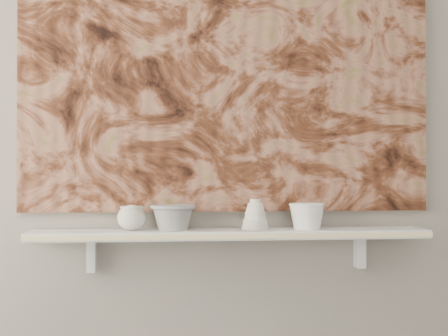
{
  "coord_description": "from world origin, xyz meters",
  "views": [
    {
      "loc": [
        -0.25,
        -0.68,
        1.12
      ],
      "look_at": [
        -0.03,
        1.49,
        1.15
      ],
      "focal_mm": 50.0,
      "sensor_mm": 36.0,
      "label": 1
    }
  ],
  "objects": [
    {
      "name": "shelf",
      "position": [
        0.0,
        1.51,
        0.92
      ],
      "size": [
        1.4,
        0.18,
        0.03
      ],
      "primitive_type": "cube",
      "color": "silver",
      "rests_on": "wall_back"
    },
    {
      "name": "painting",
      "position": [
        0.0,
        1.59,
        1.54
      ],
      "size": [
        1.5,
        0.02,
        1.1
      ],
      "primitive_type": "cube",
      "color": "#5D2F1B",
      "rests_on": "wall_back"
    },
    {
      "name": "bowl_white",
      "position": [
        0.27,
        1.51,
        0.98
      ],
      "size": [
        0.13,
        0.13,
        0.09
      ],
      "primitive_type": null,
      "rotation": [
        0.0,
        0.0,
        -0.01
      ],
      "color": "white",
      "rests_on": "shelf"
    },
    {
      "name": "bell_vessel",
      "position": [
        0.09,
        1.51,
        0.98
      ],
      "size": [
        0.13,
        0.13,
        0.11
      ],
      "primitive_type": null,
      "rotation": [
        0.0,
        0.0,
        -0.37
      ],
      "color": "white",
      "rests_on": "shelf"
    },
    {
      "name": "house_motif",
      "position": [
        0.45,
        1.57,
        1.23
      ],
      "size": [
        0.09,
        0.0,
        0.08
      ],
      "primitive_type": "cube",
      "color": "black",
      "rests_on": "painting"
    },
    {
      "name": "bracket_left",
      "position": [
        -0.49,
        1.57,
        0.84
      ],
      "size": [
        0.03,
        0.06,
        0.12
      ],
      "primitive_type": "cube",
      "color": "silver",
      "rests_on": "wall_back"
    },
    {
      "name": "bowl_grey",
      "position": [
        -0.2,
        1.51,
        0.98
      ],
      "size": [
        0.2,
        0.2,
        0.09
      ],
      "primitive_type": null,
      "rotation": [
        0.0,
        0.0,
        0.33
      ],
      "color": "gray",
      "rests_on": "shelf"
    },
    {
      "name": "shelf_stripe",
      "position": [
        0.0,
        1.41,
        0.92
      ],
      "size": [
        1.4,
        0.01,
        0.02
      ],
      "primitive_type": "cube",
      "color": "#F7EAA5",
      "rests_on": "shelf"
    },
    {
      "name": "cup_cream",
      "position": [
        -0.35,
        1.51,
        0.97
      ],
      "size": [
        0.12,
        0.12,
        0.09
      ],
      "primitive_type": null,
      "rotation": [
        0.0,
        0.0,
        -0.29
      ],
      "color": "silver",
      "rests_on": "shelf"
    },
    {
      "name": "wall_back",
      "position": [
        0.0,
        1.6,
        1.35
      ],
      "size": [
        3.6,
        0.0,
        3.6
      ],
      "primitive_type": "plane",
      "rotation": [
        1.57,
        0.0,
        0.0
      ],
      "color": "gray",
      "rests_on": "floor"
    },
    {
      "name": "bracket_right",
      "position": [
        0.49,
        1.57,
        0.84
      ],
      "size": [
        0.03,
        0.06,
        0.12
      ],
      "primitive_type": "cube",
      "color": "silver",
      "rests_on": "wall_back"
    }
  ]
}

